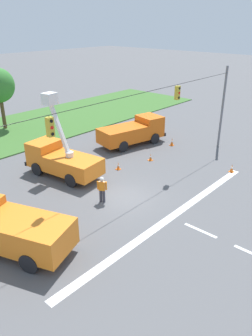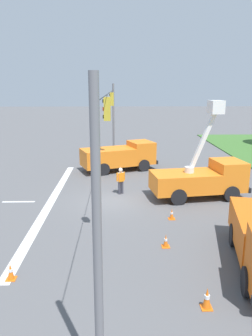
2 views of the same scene
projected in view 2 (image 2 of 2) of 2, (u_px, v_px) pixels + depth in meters
name	position (u px, v px, depth m)	size (l,w,h in m)	color
ground_plane	(111.00, 201.00, 20.32)	(200.00, 200.00, 0.00)	#565659
lane_markings	(27.00, 202.00, 20.20)	(17.60, 15.25, 0.01)	silver
signal_gantry	(111.00, 133.00, 19.26)	(26.20, 0.33, 7.20)	slate
utility_truck_bucket_lift	(202.00, 177.00, 20.73)	(3.19, 6.26, 6.10)	orange
utility_truck_support_far	(120.00, 156.00, 27.60)	(4.44, 6.67, 2.34)	orange
road_worker	(121.00, 179.00, 21.49)	(0.41, 0.57, 1.77)	#383842
traffic_cone_foreground_left	(166.00, 241.00, 14.45)	(0.36, 0.36, 0.59)	orange
traffic_cone_foreground_right	(172.00, 214.00, 17.49)	(0.36, 0.36, 0.60)	orange
traffic_cone_mid_left	(207.00, 298.00, 10.42)	(0.36, 0.36, 0.72)	orange
traffic_cone_mid_right	(11.00, 272.00, 12.00)	(0.36, 0.36, 0.64)	orange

